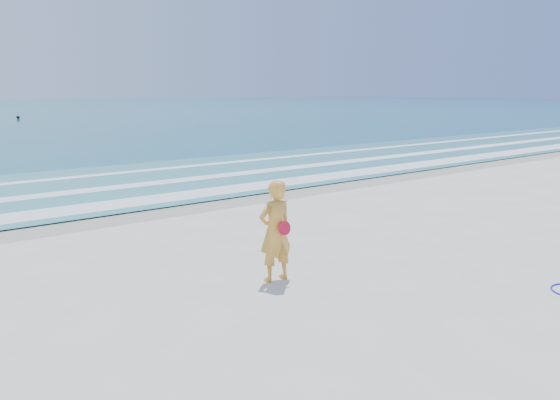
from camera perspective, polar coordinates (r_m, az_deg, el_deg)
ground at (r=10.10m, az=12.26°, el=-9.47°), size 400.00×400.00×0.00m
wet_sand at (r=17.05m, az=-11.51°, el=-0.81°), size 400.00×2.40×0.00m
shallow at (r=21.57m, az=-17.46°, el=1.56°), size 400.00×10.00×0.01m
foam_near at (r=18.19m, az=-13.35°, el=0.04°), size 400.00×1.40×0.01m
foam_mid at (r=20.83m, az=-16.68°, el=1.29°), size 400.00×0.90×0.01m
foam_far at (r=23.90m, az=-19.58°, el=2.37°), size 400.00×0.60×0.01m
buoy at (r=73.62m, az=-25.70°, el=7.79°), size 0.40×0.40×0.40m
woman at (r=10.22m, az=-0.50°, el=-3.27°), size 0.71×0.48×1.93m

